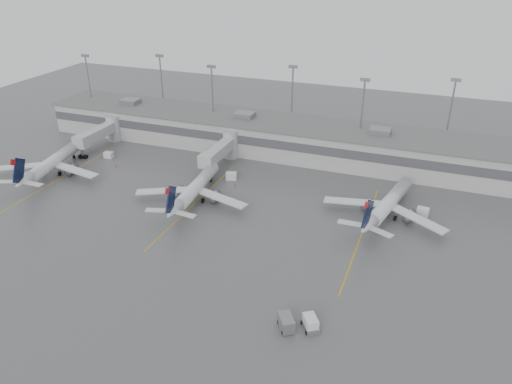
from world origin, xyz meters
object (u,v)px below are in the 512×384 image
(jet_far_left, at_px, (51,163))
(baggage_tug, at_px, (310,324))
(jet_mid_left, at_px, (194,189))
(jet_mid_right, at_px, (388,204))

(jet_far_left, xyz_separation_m, baggage_tug, (70.88, -29.64, -2.11))
(jet_far_left, distance_m, jet_mid_left, 37.57)
(jet_far_left, bearing_deg, baggage_tug, -33.42)
(jet_far_left, bearing_deg, jet_mid_right, -5.39)
(jet_mid_left, bearing_deg, jet_mid_right, 5.54)
(jet_far_left, height_order, jet_mid_right, jet_far_left)
(jet_mid_right, height_order, baggage_tug, jet_mid_right)
(jet_far_left, relative_size, jet_mid_right, 1.02)
(jet_far_left, xyz_separation_m, jet_mid_right, (76.48, 7.15, -0.05))
(jet_far_left, relative_size, jet_mid_left, 1.03)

